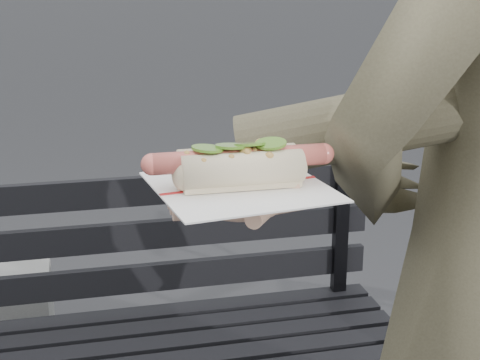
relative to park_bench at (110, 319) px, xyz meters
name	(u,v)px	position (x,y,z in m)	size (l,w,h in m)	color
park_bench	(110,319)	(0.00, 0.00, 0.00)	(1.50, 0.44, 0.88)	black
held_hotdog	(382,129)	(0.33, -0.93, 0.71)	(0.64, 0.32, 0.20)	#4B4732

